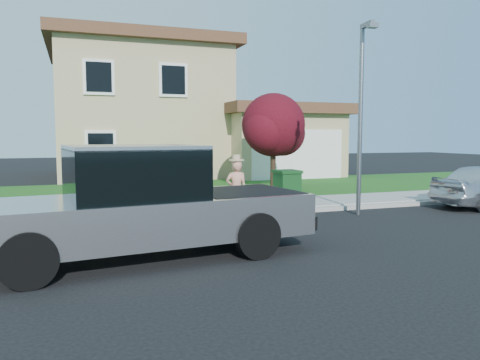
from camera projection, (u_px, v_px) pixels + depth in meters
name	position (u px, v px, depth m)	size (l,w,h in m)	color
ground	(252.00, 242.00, 9.35)	(80.00, 80.00, 0.00)	black
curb	(248.00, 214.00, 12.40)	(40.00, 0.20, 0.12)	gray
sidewalk	(234.00, 207.00, 13.43)	(40.00, 2.00, 0.15)	gray
lawn	(196.00, 191.00, 17.65)	(40.00, 7.00, 0.10)	#164B15
house	(165.00, 116.00, 24.85)	(14.00, 11.30, 6.85)	tan
pickup_truck	(142.00, 206.00, 8.08)	(6.16, 2.70, 1.96)	black
woman	(236.00, 188.00, 11.91)	(0.61, 0.47, 1.64)	tan
ornamental_tree	(274.00, 128.00, 17.49)	(2.62, 2.37, 3.60)	black
trash_bin	(287.00, 188.00, 12.94)	(0.63, 0.73, 1.02)	#103C16
street_lamp	(362.00, 108.00, 12.25)	(0.26, 0.65, 4.99)	slate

